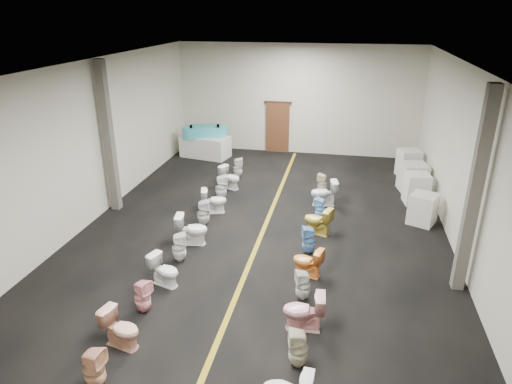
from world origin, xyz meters
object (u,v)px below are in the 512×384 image
toilet_left_5 (179,247)px  toilet_left_7 (203,213)px  toilet_right_8 (320,209)px  appliance_crate_d (408,163)px  toilet_left_4 (165,270)px  bathtub (205,132)px  appliance_crate_c (413,177)px  toilet_left_10 (230,178)px  toilet_left_6 (192,229)px  appliance_crate_a (423,209)px  toilet_right_6 (309,240)px  toilet_left_8 (214,201)px  toilet_right_4 (303,285)px  toilet_left_3 (143,296)px  toilet_left_2 (121,329)px  toilet_left_11 (238,168)px  toilet_left_1 (94,369)px  toilet_right_9 (324,193)px  display_table (205,147)px  toilet_right_3 (304,311)px  appliance_crate_b (417,189)px  toilet_right_5 (308,262)px  toilet_right_2 (298,349)px  toilet_right_10 (322,183)px  toilet_right_7 (318,220)px  toilet_left_9 (221,187)px

toilet_left_5 → toilet_left_7: 2.02m
toilet_left_5 → toilet_right_8: bearing=-66.9°
appliance_crate_d → toilet_left_4: size_ratio=1.38×
bathtub → appliance_crate_c: (8.01, -2.27, -0.60)m
toilet_left_10 → toilet_left_6: bearing=-155.0°
appliance_crate_a → toilet_right_6: (-3.04, -2.41, -0.07)m
toilet_left_4 → toilet_left_8: bearing=18.7°
appliance_crate_c → toilet_right_4: 7.60m
toilet_left_7 → toilet_left_8: (0.05, 0.93, -0.01)m
toilet_left_3 → toilet_right_6: 4.35m
toilet_left_2 → toilet_left_11: size_ratio=1.03×
toilet_left_1 → toilet_left_3: (-0.09, 2.05, -0.02)m
appliance_crate_c → toilet_right_9: appliance_crate_c is taller
toilet_left_1 → toilet_left_11: 10.23m
appliance_crate_a → appliance_crate_d: size_ratio=0.89×
display_table → toilet_left_3: display_table is taller
toilet_right_6 → toilet_left_4: bearing=-71.4°
toilet_left_6 → toilet_right_3: 4.32m
toilet_left_8 → toilet_right_9: toilet_right_9 is taller
appliance_crate_b → toilet_right_5: (-2.98, -4.94, -0.13)m
toilet_left_10 → toilet_left_11: (-0.00, 1.14, -0.02)m
display_table → toilet_right_2: bearing=-65.4°
toilet_right_6 → toilet_left_11: bearing=-164.4°
toilet_right_6 → toilet_right_8: size_ratio=1.10×
appliance_crate_c → toilet_left_4: (-6.07, -7.03, -0.11)m
appliance_crate_a → toilet_right_4: size_ratio=1.28×
toilet_right_8 → toilet_left_5: bearing=-28.2°
display_table → toilet_right_10: bearing=-31.7°
toilet_right_3 → toilet_right_8: size_ratio=1.19×
toilet_right_6 → toilet_right_8: (0.15, 2.06, -0.03)m
toilet_left_7 → toilet_right_6: (3.09, -1.02, -0.02)m
toilet_left_10 → toilet_right_2: (3.25, -7.95, -0.02)m
toilet_left_1 → toilet_left_2: bearing=9.5°
display_table → toilet_left_4: size_ratio=2.68×
toilet_left_11 → bathtub: bearing=35.0°
toilet_left_3 → toilet_right_7: (3.22, 4.22, 0.03)m
toilet_left_10 → toilet_right_7: (3.20, -2.83, 0.01)m
toilet_left_8 → toilet_right_5: bearing=-150.2°
toilet_left_2 → toilet_right_2: size_ratio=1.01×
appliance_crate_d → display_table: bearing=174.2°
toilet_right_4 → bathtub: bearing=-170.9°
display_table → toilet_left_3: size_ratio=2.64×
bathtub → appliance_crate_a: bearing=-48.1°
appliance_crate_b → toilet_right_6: (-3.04, -3.91, -0.11)m
toilet_right_9 → toilet_left_1: bearing=-34.7°
appliance_crate_c → toilet_right_6: bearing=-121.4°
appliance_crate_d → toilet_left_9: 7.06m
toilet_right_10 → appliance_crate_b: bearing=97.2°
toilet_left_9 → toilet_right_8: toilet_left_9 is taller
toilet_left_9 → toilet_left_10: 0.99m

